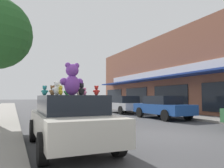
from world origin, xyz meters
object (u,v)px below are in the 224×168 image
at_px(teddy_bear_green, 67,91).
at_px(teddy_bear_black, 81,89).
at_px(plush_art_car, 70,120).
at_px(teddy_bear_red, 96,91).
at_px(teddy_bear_white, 57,88).
at_px(parked_car_far_center, 162,107).
at_px(parked_car_far_right, 123,104).
at_px(teddy_bear_pink, 85,92).
at_px(teddy_bear_cream, 79,91).
at_px(teddy_bear_brown, 52,91).
at_px(teddy_bear_giant, 72,80).
at_px(teddy_bear_teal, 45,91).
at_px(teddy_bear_yellow, 61,90).

relative_size(teddy_bear_green, teddy_bear_black, 0.84).
height_order(plush_art_car, teddy_bear_red, teddy_bear_red).
relative_size(teddy_bear_white, parked_car_far_center, 0.08).
xyz_separation_m(parked_car_far_center, parked_car_far_right, (-0.00, 5.49, 0.04)).
distance_m(teddy_bear_black, parked_car_far_center, 9.06).
bearing_deg(teddy_bear_white, plush_art_car, -107.21).
distance_m(plush_art_car, teddy_bear_black, 0.89).
xyz_separation_m(teddy_bear_pink, parked_car_far_right, (6.88, 10.83, -0.74)).
bearing_deg(teddy_bear_cream, parked_car_far_right, -154.35).
bearing_deg(teddy_bear_green, teddy_bear_white, 77.37).
xyz_separation_m(teddy_bear_white, parked_car_far_right, (7.85, 11.74, -0.79)).
bearing_deg(teddy_bear_green, teddy_bear_brown, 51.27).
bearing_deg(teddy_bear_white, teddy_bear_giant, -111.26).
xyz_separation_m(teddy_bear_green, teddy_bear_pink, (0.36, -0.71, -0.03)).
distance_m(teddy_bear_red, teddy_bear_teal, 2.00).
height_order(teddy_bear_yellow, teddy_bear_pink, teddy_bear_pink).
height_order(teddy_bear_red, teddy_bear_black, teddy_bear_black).
relative_size(teddy_bear_cream, teddy_bear_teal, 1.01).
height_order(teddy_bear_giant, teddy_bear_yellow, teddy_bear_giant).
bearing_deg(teddy_bear_yellow, teddy_bear_pink, 165.65).
xyz_separation_m(teddy_bear_giant, teddy_bear_yellow, (-0.46, -0.75, -0.33)).
bearing_deg(teddy_bear_red, teddy_bear_teal, -48.83).
xyz_separation_m(teddy_bear_green, parked_car_far_center, (7.24, 4.63, -0.80)).
bearing_deg(teddy_bear_teal, teddy_bear_pink, 177.94).
bearing_deg(plush_art_car, teddy_bear_cream, 63.39).
distance_m(teddy_bear_red, teddy_bear_green, 1.66).
height_order(teddy_bear_black, parked_car_far_right, teddy_bear_black).
bearing_deg(teddy_bear_cream, plush_art_car, 32.71).
distance_m(plush_art_car, teddy_bear_white, 1.18).
xyz_separation_m(teddy_bear_yellow, teddy_bear_cream, (0.96, 1.86, 0.04)).
xyz_separation_m(teddy_bear_yellow, teddy_bear_teal, (-0.14, 1.79, 0.04)).
bearing_deg(teddy_bear_black, parked_car_far_right, -148.83).
distance_m(teddy_bear_brown, parked_car_far_right, 13.19).
bearing_deg(teddy_bear_pink, teddy_bear_red, 68.98).
relative_size(teddy_bear_giant, teddy_bear_cream, 2.86).
bearing_deg(parked_car_far_center, parked_car_far_right, 90.00).
xyz_separation_m(teddy_bear_red, teddy_bear_cream, (0.03, 1.76, 0.03)).
height_order(teddy_bear_red, teddy_bear_teal, teddy_bear_teal).
height_order(teddy_bear_red, parked_car_far_center, teddy_bear_red).
bearing_deg(teddy_bear_red, teddy_bear_giant, -44.81).
relative_size(teddy_bear_white, teddy_bear_cream, 1.06).
bearing_deg(teddy_bear_cream, teddy_bear_white, 29.74).
height_order(teddy_bear_black, teddy_bear_pink, teddy_bear_black).
bearing_deg(teddy_bear_teal, teddy_bear_white, 127.59).
distance_m(plush_art_car, teddy_bear_pink, 0.94).
relative_size(teddy_bear_green, teddy_bear_cream, 0.93).
distance_m(teddy_bear_white, parked_car_far_center, 10.07).
bearing_deg(teddy_bear_black, teddy_bear_giant, -31.28).
bearing_deg(teddy_bear_teal, teddy_bear_black, 164.22).
distance_m(teddy_bear_cream, teddy_bear_teal, 1.11).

